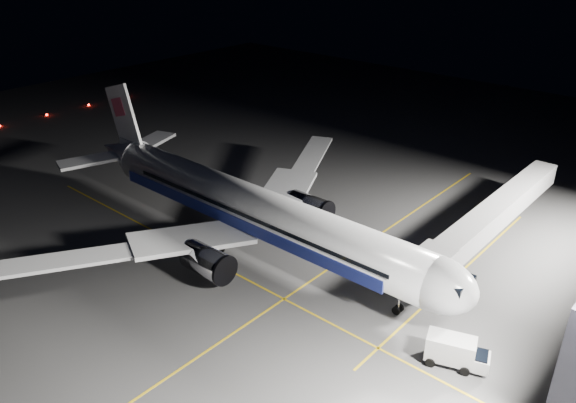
# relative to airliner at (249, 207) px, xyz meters

# --- Properties ---
(ground) EXTENTS (200.00, 200.00, 0.00)m
(ground) POSITION_rel_airliner_xyz_m (1.08, 0.00, -5.16)
(ground) COLOR #4C4C4F
(ground) RESTS_ON ground
(guide_line_main) EXTENTS (0.25, 80.00, 0.01)m
(guide_line_main) POSITION_rel_airliner_xyz_m (11.08, 0.00, -5.16)
(guide_line_main) COLOR gold
(guide_line_main) RESTS_ON ground
(guide_line_cross) EXTENTS (70.00, 0.25, 0.01)m
(guide_line_cross) POSITION_rel_airliner_xyz_m (1.08, -6.00, -5.16)
(guide_line_cross) COLOR gold
(guide_line_cross) RESTS_ON ground
(guide_line_side) EXTENTS (0.25, 40.00, 0.01)m
(guide_line_side) POSITION_rel_airliner_xyz_m (23.08, 10.00, -5.16)
(guide_line_side) COLOR gold
(guide_line_side) RESTS_ON ground
(airliner) EXTENTS (61.48, 54.22, 16.64)m
(airliner) POSITION_rel_airliner_xyz_m (0.00, 0.00, 0.00)
(airliner) COLOR silver
(airliner) RESTS_ON ground
(jet_bridge) EXTENTS (3.60, 34.40, 6.30)m
(jet_bridge) POSITION_rel_airliner_xyz_m (23.08, 18.06, -0.58)
(jet_bridge) COLOR #B2B2B7
(jet_bridge) RESTS_ON ground
(taxiway_lights) EXTENTS (0.44, 60.44, 0.44)m
(taxiway_lights) POSITION_rel_airliner_xyz_m (-70.92, 0.00, -4.94)
(taxiway_lights) COLOR #FF140A
(taxiway_lights) RESTS_ON ground
(service_truck) EXTENTS (6.02, 3.98, 2.87)m
(service_truck) POSITION_rel_airliner_xyz_m (29.54, -3.25, -3.63)
(service_truck) COLOR silver
(service_truck) RESTS_ON ground
(baggage_tug) EXTENTS (2.44, 2.12, 1.55)m
(baggage_tug) POSITION_rel_airliner_xyz_m (-6.36, 9.61, -4.45)
(baggage_tug) COLOR black
(baggage_tug) RESTS_ON ground
(safety_cone_a) EXTENTS (0.38, 0.38, 0.56)m
(safety_cone_a) POSITION_rel_airliner_xyz_m (7.08, 4.00, -4.88)
(safety_cone_a) COLOR #FB610A
(safety_cone_a) RESTS_ON ground
(safety_cone_b) EXTENTS (0.44, 0.44, 0.66)m
(safety_cone_b) POSITION_rel_airliner_xyz_m (0.56, 10.91, -4.83)
(safety_cone_b) COLOR #FB610A
(safety_cone_b) RESTS_ON ground
(safety_cone_c) EXTENTS (0.43, 0.43, 0.65)m
(safety_cone_c) POSITION_rel_airliner_xyz_m (-1.16, 4.00, -4.84)
(safety_cone_c) COLOR #FB610A
(safety_cone_c) RESTS_ON ground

